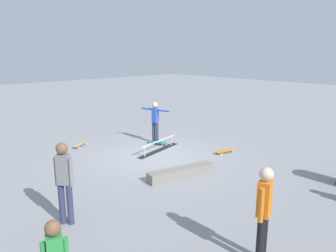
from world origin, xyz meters
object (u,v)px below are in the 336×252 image
at_px(skateboard_main, 157,143).
at_px(bystander_orange_shirt, 264,210).
at_px(loose_skateboard_natural, 80,144).
at_px(grind_rail, 159,146).
at_px(bystander_grey_shirt, 64,179).
at_px(skater_main, 155,119).
at_px(loose_skateboard_orange, 225,151).
at_px(skate_ledge, 182,172).

height_order(skateboard_main, bystander_orange_shirt, bystander_orange_shirt).
distance_m(skateboard_main, loose_skateboard_natural, 2.94).
distance_m(grind_rail, bystander_grey_shirt, 5.47).
bearing_deg(skater_main, grind_rail, -47.50).
relative_size(grind_rail, skateboard_main, 2.69).
relative_size(skater_main, loose_skateboard_natural, 2.07).
height_order(skater_main, loose_skateboard_natural, skater_main).
height_order(skater_main, bystander_orange_shirt, bystander_orange_shirt).
xyz_separation_m(skateboard_main, loose_skateboard_orange, (-1.03, 2.45, 0.00)).
bearing_deg(skate_ledge, skateboard_main, -119.89).
distance_m(skate_ledge, loose_skateboard_orange, 2.79).
bearing_deg(bystander_grey_shirt, loose_skateboard_natural, -68.54).
distance_m(skater_main, loose_skateboard_orange, 2.96).
xyz_separation_m(loose_skateboard_orange, loose_skateboard_natural, (3.33, -4.28, 0.00)).
bearing_deg(skate_ledge, bystander_orange_shirt, 63.92).
height_order(skateboard_main, bystander_grey_shirt, bystander_grey_shirt).
xyz_separation_m(skate_ledge, skateboard_main, (-1.72, -2.98, -0.07)).
height_order(bystander_orange_shirt, loose_skateboard_orange, bystander_orange_shirt).
xyz_separation_m(grind_rail, skateboard_main, (-0.50, -0.63, -0.09)).
bearing_deg(loose_skateboard_orange, skate_ledge, -159.87).
bearing_deg(loose_skateboard_orange, grind_rail, 139.04).
height_order(skate_ledge, loose_skateboard_natural, skate_ledge).
bearing_deg(grind_rail, skateboard_main, -141.43).
height_order(grind_rail, loose_skateboard_natural, grind_rail).
xyz_separation_m(skater_main, loose_skateboard_natural, (2.39, -1.60, -0.87)).
bearing_deg(loose_skateboard_natural, skater_main, -66.28).
height_order(grind_rail, loose_skateboard_orange, grind_rail).
distance_m(bystander_grey_shirt, loose_skateboard_natural, 5.87).
bearing_deg(bystander_orange_shirt, skater_main, 49.74).
bearing_deg(loose_skateboard_natural, loose_skateboard_orange, -84.57).
relative_size(grind_rail, loose_skateboard_natural, 2.84).
bearing_deg(grind_rail, skater_main, -137.74).
distance_m(grind_rail, skate_ledge, 2.65).
height_order(bystander_grey_shirt, loose_skateboard_orange, bystander_grey_shirt).
bearing_deg(grind_rail, bystander_orange_shirt, 50.40).
height_order(skateboard_main, loose_skateboard_natural, same).
distance_m(skateboard_main, bystander_grey_shirt, 6.21).
relative_size(grind_rail, skater_main, 1.37).
bearing_deg(skateboard_main, skate_ledge, 134.72).
distance_m(grind_rail, skater_main, 1.29).
bearing_deg(skateboard_main, loose_skateboard_orange, -172.68).
bearing_deg(bystander_grey_shirt, loose_skateboard_orange, -121.33).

